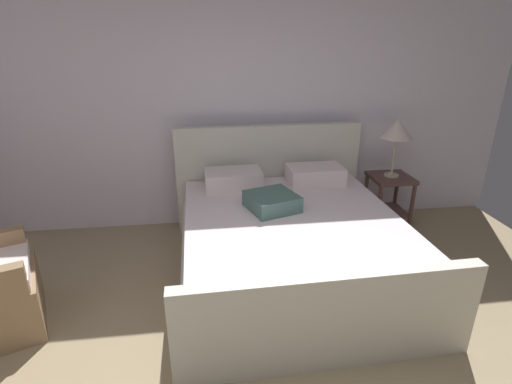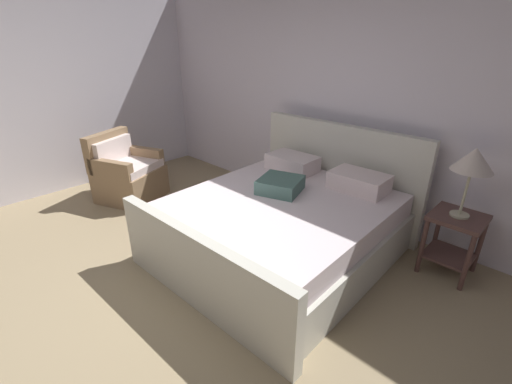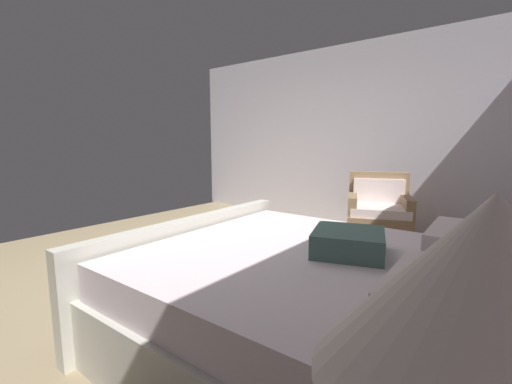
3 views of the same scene
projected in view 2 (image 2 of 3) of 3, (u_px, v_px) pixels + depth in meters
name	position (u px, v px, depth m)	size (l,w,h in m)	color
ground_plane	(133.00, 313.00, 2.88)	(6.06, 5.46, 0.02)	#998563
wall_back	(335.00, 99.00, 4.14)	(6.18, 0.12, 2.76)	silver
bed	(284.00, 223.00, 3.54)	(2.07, 2.26, 1.17)	beige
nightstand_right	(454.00, 235.00, 3.22)	(0.44, 0.44, 0.60)	brown
table_lamp_right	(474.00, 161.00, 2.92)	(0.33, 0.33, 0.63)	#B7B293
armchair	(127.00, 174.00, 4.76)	(0.94, 0.94, 0.90)	#907150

